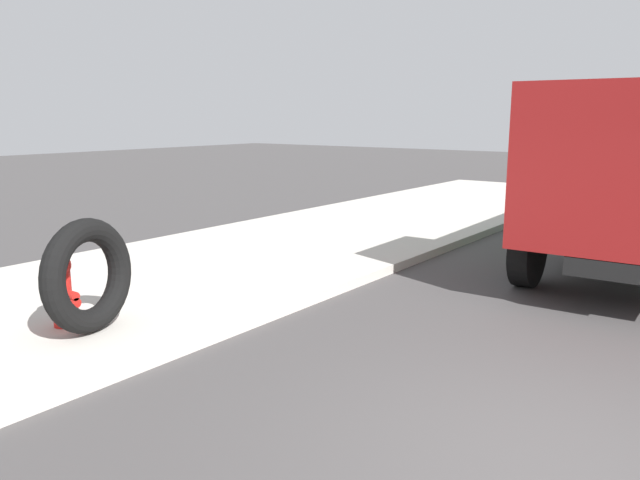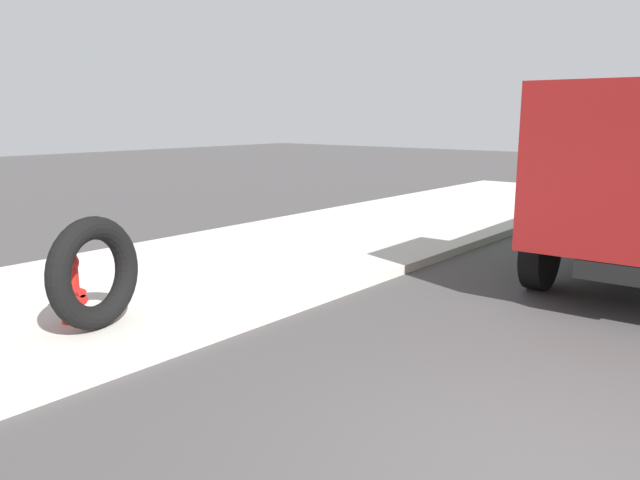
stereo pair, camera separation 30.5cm
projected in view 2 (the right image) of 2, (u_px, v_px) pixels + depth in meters
sidewalk_curb at (76, 302)px, 8.43m from camera, size 36.00×5.00×0.15m
fire_hydrant at (70, 285)px, 7.28m from camera, size 0.26×0.59×0.86m
loose_tire at (94, 273)px, 7.05m from camera, size 1.34×0.64×1.31m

